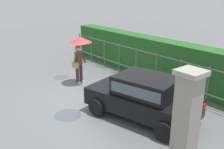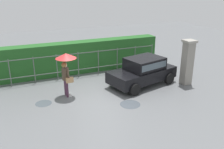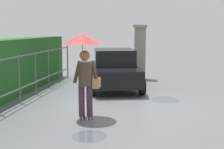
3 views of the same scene
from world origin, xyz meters
name	(u,v)px [view 1 (image 1 of 3)]	position (x,y,z in m)	size (l,w,h in m)	color
ground_plane	(86,98)	(0.00, 0.00, 0.00)	(40.00, 40.00, 0.00)	slate
car	(144,95)	(2.53, 0.59, 0.80)	(3.98, 2.53, 1.48)	black
pedestrian	(80,49)	(-1.56, 0.74, 1.59)	(0.98, 0.98, 2.12)	#47283D
gate_pillar	(186,117)	(4.73, -0.26, 1.24)	(0.60, 0.60, 2.42)	gray
fence_section	(136,62)	(-0.35, 3.05, 0.83)	(9.91, 0.05, 1.50)	#59605B
hedge_row	(149,56)	(-0.35, 3.92, 0.95)	(10.86, 0.90, 1.90)	#235B23
puddle_near	(68,115)	(0.80, -1.30, 0.00)	(0.93, 0.93, 0.00)	#4C545B
puddle_far	(60,77)	(-2.80, 0.34, 0.00)	(0.75, 0.75, 0.00)	#4C545B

